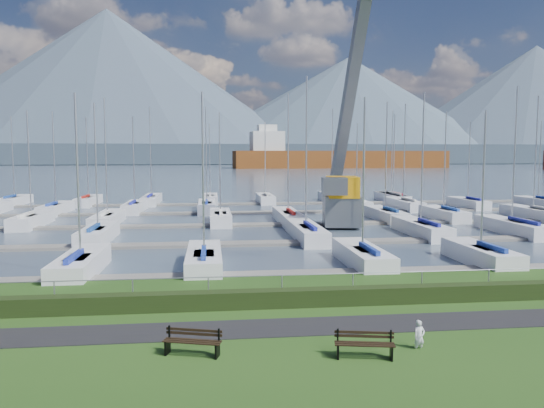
{
  "coord_description": "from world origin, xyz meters",
  "views": [
    {
      "loc": [
        -3.89,
        -21.17,
        6.17
      ],
      "look_at": [
        0.0,
        12.0,
        3.0
      ],
      "focal_mm": 35.0,
      "sensor_mm": 36.0,
      "label": 1
    }
  ],
  "objects": [
    {
      "name": "crane",
      "position": [
        8.01,
        25.06,
        5.33
      ],
      "size": [
        4.87,
        13.35,
        22.35
      ],
      "rotation": [
        0.0,
        0.0,
        -0.13
      ],
      "color": "slate",
      "rests_on": "water"
    },
    {
      "name": "foothill",
      "position": [
        0.0,
        330.0,
        6.0
      ],
      "size": [
        900.0,
        80.0,
        12.0
      ],
      "primitive_type": "cube",
      "color": "#3D4C5A",
      "rests_on": "water"
    },
    {
      "name": "cargo_ship_mid",
      "position": [
        51.4,
        217.23,
        3.56
      ],
      "size": [
        98.71,
        22.79,
        21.5
      ],
      "rotation": [
        0.0,
        0.0,
        0.05
      ],
      "color": "brown",
      "rests_on": "water"
    },
    {
      "name": "fence",
      "position": [
        0.0,
        0.0,
        1.2
      ],
      "size": [
        80.0,
        0.04,
        0.04
      ],
      "primitive_type": "cylinder",
      "rotation": [
        0.0,
        1.57,
        0.0
      ],
      "color": "#96989E",
      "rests_on": "grass"
    },
    {
      "name": "bench_right",
      "position": [
        0.7,
        -6.05,
        0.42
      ],
      "size": [
        1.85,
        0.77,
        0.85
      ],
      "rotation": [
        0.0,
        0.0,
        -0.2
      ],
      "color": "black",
      "rests_on": "grass"
    },
    {
      "name": "person",
      "position": [
        2.66,
        -5.51,
        0.53
      ],
      "size": [
        0.44,
        0.35,
        1.07
      ],
      "primitive_type": "imported",
      "rotation": [
        0.0,
        0.0,
        0.26
      ],
      "color": "silver",
      "rests_on": "grass"
    },
    {
      "name": "sailboat_fleet",
      "position": [
        -3.12,
        29.87,
        5.32
      ],
      "size": [
        75.24,
        49.96,
        13.05
      ],
      "color": "silver",
      "rests_on": "water"
    },
    {
      "name": "hedge",
      "position": [
        0.0,
        -0.4,
        0.35
      ],
      "size": [
        80.0,
        0.7,
        0.7
      ],
      "primitive_type": "cube",
      "color": "black",
      "rests_on": "grass"
    },
    {
      "name": "water",
      "position": [
        0.0,
        260.0,
        -0.4
      ],
      "size": [
        800.0,
        540.0,
        0.2
      ],
      "primitive_type": "cube",
      "color": "#425061"
    },
    {
      "name": "mountains",
      "position": [
        7.35,
        404.62,
        46.68
      ],
      "size": [
        1190.0,
        360.0,
        115.0
      ],
      "color": "#40495E",
      "rests_on": "water"
    },
    {
      "name": "path",
      "position": [
        0.0,
        -3.0,
        0.01
      ],
      "size": [
        160.0,
        2.0,
        0.04
      ],
      "primitive_type": "cube",
      "color": "black",
      "rests_on": "grass"
    },
    {
      "name": "docks",
      "position": [
        0.0,
        26.0,
        -0.22
      ],
      "size": [
        90.0,
        41.6,
        0.25
      ],
      "color": "gray",
      "rests_on": "water"
    },
    {
      "name": "bench_left",
      "position": [
        -4.47,
        -5.22,
        0.42
      ],
      "size": [
        1.84,
        0.93,
        0.85
      ],
      "rotation": [
        0.0,
        0.0,
        -0.3
      ],
      "color": "black",
      "rests_on": "grass"
    }
  ]
}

